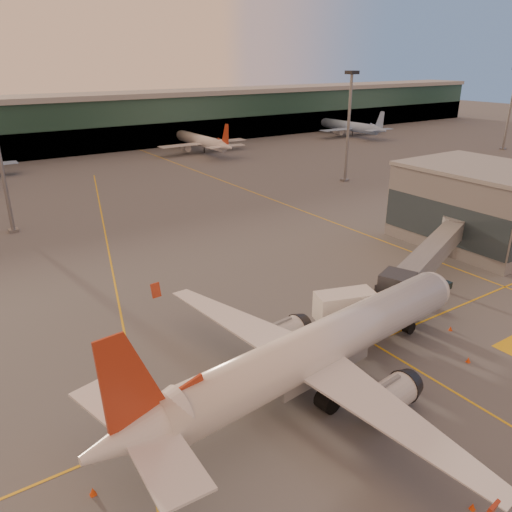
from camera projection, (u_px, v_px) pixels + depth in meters
ground at (374, 382)px, 46.80m from camera, size 600.00×600.00×0.00m
taxi_markings at (128, 254)px, 77.25m from camera, size 100.12×173.00×0.01m
terminal at (34, 126)px, 152.73m from camera, size 400.00×20.00×17.60m
gate_building at (478, 205)px, 80.07m from camera, size 18.40×22.40×12.60m
mast_east_near at (349, 119)px, 117.61m from camera, size 2.40×2.40×25.60m
mast_east_far at (511, 103)px, 159.66m from camera, size 2.40×2.40×25.60m
main_airplane at (314, 351)px, 44.27m from camera, size 41.90×37.85×12.64m
jet_bridge at (435, 252)px, 66.32m from camera, size 28.19×13.65×6.14m
catering_truck at (345, 310)px, 54.13m from camera, size 6.92×4.58×4.95m
gpu_cart at (392, 323)px, 56.05m from camera, size 2.35×1.65×1.26m
pushback_tug at (389, 288)px, 64.38m from camera, size 3.51×2.22×1.70m
cone_nose at (451, 328)px, 55.60m from camera, size 0.41×0.41×0.53m
cone_tail at (93, 491)px, 34.65m from camera, size 0.50×0.50×0.63m
cone_wing_right at (473, 506)px, 33.56m from camera, size 0.41×0.41×0.52m
cone_wing_left at (213, 317)px, 58.11m from camera, size 0.39×0.39×0.49m
cone_fwd at (468, 360)px, 49.79m from camera, size 0.45×0.45×0.57m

